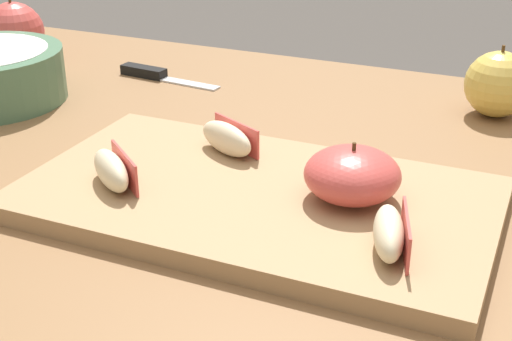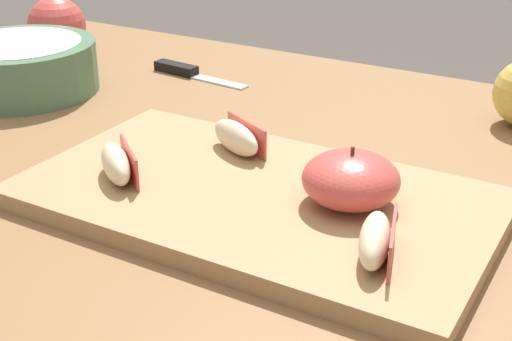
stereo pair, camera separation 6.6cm
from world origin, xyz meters
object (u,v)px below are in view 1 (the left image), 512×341
object	(u,v)px
apple_wedge_left	(112,170)
apple_wedge_right	(227,138)
whole_apple_golden	(498,84)
apple_wedge_back	(390,233)
apple_half_skin_up	(352,175)
paring_knife	(151,74)
cutting_board	(256,199)
whole_apple_pink_lady	(14,32)

from	to	relation	value
apple_wedge_left	apple_wedge_right	bearing A→B (deg)	60.00
whole_apple_golden	apple_wedge_back	bearing A→B (deg)	-94.85
apple_wedge_right	apple_half_skin_up	bearing A→B (deg)	-18.00
apple_wedge_right	whole_apple_golden	distance (m)	0.36
apple_half_skin_up	paring_knife	size ratio (longest dim) A/B	0.54
cutting_board	apple_wedge_back	world-z (taller)	apple_wedge_back
paring_knife	whole_apple_golden	distance (m)	0.47
apple_wedge_left	apple_wedge_back	size ratio (longest dim) A/B	0.93
apple_wedge_right	apple_wedge_back	size ratio (longest dim) A/B	0.99
paring_knife	apple_wedge_right	bearing A→B (deg)	-45.09
apple_wedge_back	whole_apple_golden	world-z (taller)	whole_apple_golden
apple_half_skin_up	apple_wedge_back	xyz separation A→B (m)	(0.05, -0.08, -0.01)
whole_apple_golden	whole_apple_pink_lady	bearing A→B (deg)	-176.10
cutting_board	apple_wedge_left	size ratio (longest dim) A/B	5.99
apple_half_skin_up	cutting_board	bearing A→B (deg)	-167.75
apple_half_skin_up	paring_knife	bearing A→B (deg)	143.42
apple_wedge_left	whole_apple_pink_lady	distance (m)	0.53
apple_wedge_left	whole_apple_golden	size ratio (longest dim) A/B	0.82
apple_wedge_right	apple_wedge_back	distance (m)	0.24
apple_half_skin_up	paring_knife	world-z (taller)	apple_half_skin_up
apple_half_skin_up	whole_apple_pink_lady	distance (m)	0.67
paring_knife	whole_apple_golden	world-z (taller)	whole_apple_golden
apple_wedge_left	cutting_board	bearing A→B (deg)	19.97
cutting_board	whole_apple_golden	size ratio (longest dim) A/B	4.89
paring_knife	apple_half_skin_up	bearing A→B (deg)	-36.58
cutting_board	apple_wedge_right	size ratio (longest dim) A/B	5.66
paring_knife	whole_apple_golden	size ratio (longest dim) A/B	1.80
apple_wedge_left	paring_knife	distance (m)	0.39
cutting_board	whole_apple_golden	distance (m)	0.38
cutting_board	paring_knife	world-z (taller)	cutting_board
apple_wedge_right	paring_knife	distance (m)	0.33
apple_wedge_back	whole_apple_golden	bearing A→B (deg)	85.15
apple_half_skin_up	apple_wedge_right	bearing A→B (deg)	162.00
paring_knife	whole_apple_pink_lady	xyz separation A→B (m)	(-0.23, -0.01, 0.04)
cutting_board	apple_wedge_left	world-z (taller)	apple_wedge_left
cutting_board	whole_apple_golden	xyz separation A→B (m)	(0.17, 0.34, 0.03)
apple_wedge_right	whole_apple_pink_lady	xyz separation A→B (m)	(-0.47, 0.23, 0.01)
apple_half_skin_up	whole_apple_golden	size ratio (longest dim) A/B	0.98
whole_apple_pink_lady	whole_apple_golden	bearing A→B (deg)	3.90
paring_knife	cutting_board	bearing A→B (deg)	-45.56
cutting_board	whole_apple_golden	bearing A→B (deg)	63.08
whole_apple_pink_lady	apple_half_skin_up	bearing A→B (deg)	-24.06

